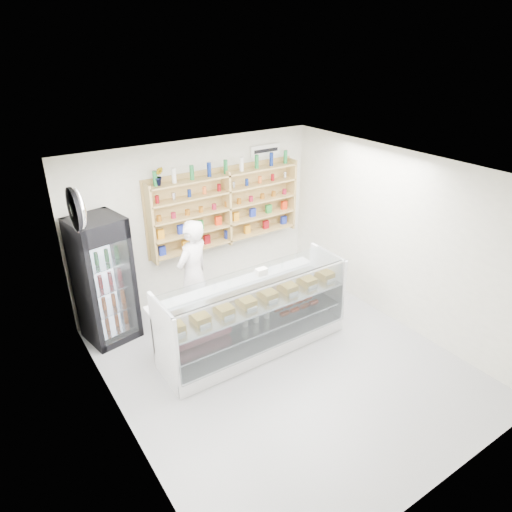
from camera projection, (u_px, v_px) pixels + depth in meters
room at (285, 279)px, 5.99m from camera, size 5.00×5.00×5.00m
display_counter at (254, 328)px, 6.81m from camera, size 2.86×0.85×1.25m
shop_worker at (193, 275)px, 7.12m from camera, size 0.78×0.67×1.82m
drinks_cooler at (104, 280)px, 6.79m from camera, size 0.83×0.81×1.98m
wall_shelving at (227, 208)px, 7.90m from camera, size 2.84×0.28×1.33m
potted_plant at (158, 176)px, 6.98m from camera, size 0.19×0.17×0.30m
security_mirror at (78, 209)px, 5.34m from camera, size 0.15×0.50×0.50m
wall_sign at (265, 150)px, 8.08m from camera, size 0.62×0.03×0.20m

